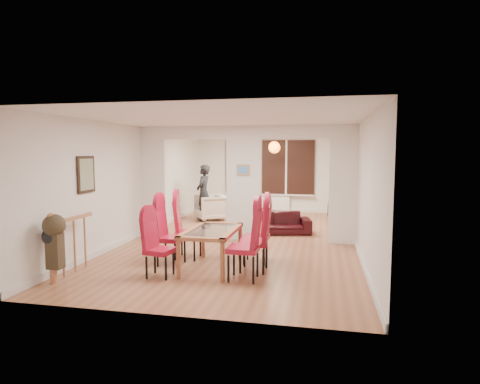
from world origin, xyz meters
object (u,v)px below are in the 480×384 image
(dining_chair_ra, at_px, (243,243))
(television, at_px, (330,212))
(bottle, at_px, (271,208))
(dining_chair_rc, at_px, (256,233))
(dining_chair_lc, at_px, (188,228))
(coffee_table, at_px, (273,216))
(dining_table, at_px, (212,249))
(dining_chair_la, at_px, (160,246))
(person, at_px, (204,193))
(dining_chair_rb, at_px, (254,237))
(armchair, at_px, (211,207))
(sofa, at_px, (274,223))
(bowl, at_px, (271,211))
(dining_chair_lb, at_px, (171,234))

(dining_chair_ra, height_order, television, dining_chair_ra)
(bottle, bearing_deg, dining_chair_rc, -86.19)
(dining_chair_lc, xyz_separation_m, coffee_table, (1.07, 4.53, -0.45))
(dining_table, height_order, dining_chair_la, dining_chair_la)
(person, height_order, bottle, person)
(dining_chair_rb, xyz_separation_m, television, (1.36, 5.30, -0.31))
(dining_chair_rc, height_order, bottle, dining_chair_rc)
(armchair, distance_m, coffee_table, 1.87)
(dining_chair_lc, bearing_deg, person, 91.17)
(armchair, bearing_deg, bottle, 62.75)
(sofa, relative_size, bowl, 8.00)
(dining_chair_rb, height_order, coffee_table, dining_chair_rb)
(dining_chair_la, distance_m, dining_chair_lb, 0.71)
(armchair, bearing_deg, dining_chair_ra, -12.86)
(dining_chair_ra, bearing_deg, bottle, 93.76)
(television, bearing_deg, dining_chair_rc, 148.79)
(bowl, bearing_deg, bottle, -88.20)
(dining_chair_ra, height_order, coffee_table, dining_chair_ra)
(dining_chair_rb, distance_m, dining_chair_rc, 0.50)
(person, height_order, bowl, person)
(dining_chair_la, height_order, dining_chair_rb, dining_chair_rb)
(armchair, bearing_deg, dining_chair_lb, -26.56)
(dining_chair_rb, relative_size, dining_chair_rc, 1.05)
(dining_table, distance_m, dining_chair_rb, 0.77)
(dining_table, bearing_deg, dining_chair_ra, -37.48)
(dining_table, xyz_separation_m, dining_chair_rb, (0.73, -0.00, 0.24))
(dining_chair_lc, xyz_separation_m, bottle, (1.01, 4.43, -0.19))
(dining_chair_lc, relative_size, dining_chair_ra, 0.97)
(dining_chair_rb, height_order, armchair, dining_chair_rb)
(dining_table, relative_size, dining_chair_lc, 1.28)
(dining_chair_lc, distance_m, television, 5.48)
(dining_table, height_order, person, person)
(armchair, bearing_deg, dining_table, -17.82)
(dining_table, xyz_separation_m, person, (-1.56, 4.68, 0.48))
(armchair, distance_m, person, 0.49)
(armchair, distance_m, bottle, 1.77)
(sofa, bearing_deg, television, 44.23)
(dining_chair_lb, height_order, bowl, dining_chair_lb)
(dining_chair_lc, bearing_deg, dining_chair_lb, -118.98)
(dining_chair_rb, bearing_deg, coffee_table, 86.11)
(dining_chair_lc, xyz_separation_m, dining_chair_rc, (1.31, -0.06, -0.02))
(dining_chair_la, relative_size, television, 1.06)
(dining_chair_rc, bearing_deg, dining_chair_lb, -159.61)
(dining_chair_la, xyz_separation_m, armchair, (-0.68, 5.40, -0.13))
(sofa, relative_size, television, 1.87)
(dining_chair_lc, distance_m, dining_chair_rb, 1.46)
(sofa, xyz_separation_m, armchair, (-2.07, 1.55, 0.11))
(coffee_table, height_order, bowl, bowl)
(dining_table, xyz_separation_m, sofa, (0.69, 3.23, -0.08))
(television, xyz_separation_m, bottle, (-1.71, -0.31, 0.10))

